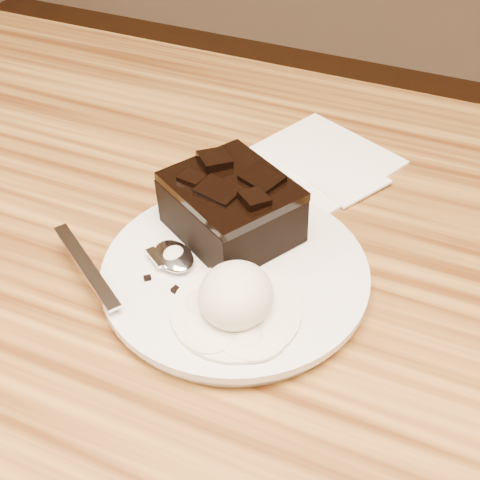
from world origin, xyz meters
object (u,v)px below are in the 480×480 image
at_px(plate, 235,276).
at_px(ice_cream_scoop, 236,295).
at_px(spoon, 174,258).
at_px(napkin, 319,159).
at_px(brownie, 231,210).

relative_size(plate, ice_cream_scoop, 3.71).
bearing_deg(ice_cream_scoop, spoon, 156.13).
distance_m(ice_cream_scoop, napkin, 0.24).
xyz_separation_m(plate, spoon, (-0.05, -0.01, 0.01)).
relative_size(ice_cream_scoop, spoon, 0.35).
height_order(plate, brownie, brownie).
relative_size(brownie, napkin, 0.75).
xyz_separation_m(brownie, ice_cream_scoop, (0.04, -0.08, -0.00)).
bearing_deg(brownie, spoon, -116.89).
relative_size(brownie, ice_cream_scoop, 1.68).
distance_m(brownie, ice_cream_scoop, 0.09).
distance_m(brownie, spoon, 0.06).
height_order(brownie, ice_cream_scoop, brownie).
distance_m(brownie, napkin, 0.16).
bearing_deg(brownie, plate, -62.33).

